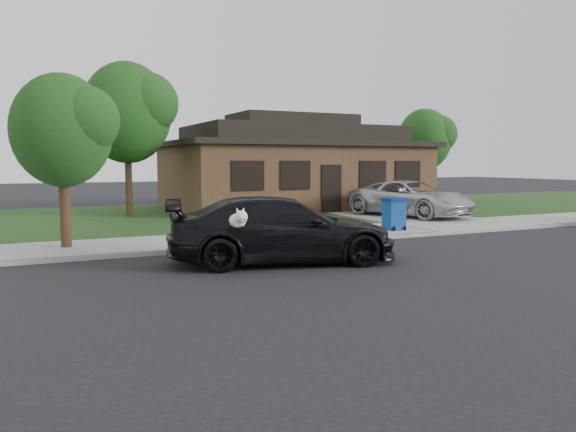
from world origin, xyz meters
name	(u,v)px	position (x,y,z in m)	size (l,w,h in m)	color
ground	(414,261)	(0.00, 0.00, 0.00)	(120.00, 120.00, 0.00)	black
sidewalk	(316,235)	(0.00, 5.00, 0.06)	(60.00, 3.00, 0.12)	gray
curb	(340,240)	(0.00, 3.50, 0.06)	(60.00, 0.12, 0.12)	gray
lawn	(232,214)	(0.00, 13.00, 0.07)	(60.00, 13.00, 0.13)	#193814
driveway	(381,214)	(6.00, 10.00, 0.07)	(4.50, 13.00, 0.14)	gray
sedan	(282,230)	(-2.99, 1.15, 0.79)	(5.79, 3.45, 1.57)	black
minivan	(411,198)	(6.11, 8.04, 0.88)	(2.47, 5.36, 1.49)	#BABCC2
recycling_bin	(394,214)	(2.75, 4.58, 0.66)	(0.69, 0.72, 1.08)	navy
house	(292,167)	(4.00, 15.00, 2.13)	(12.60, 8.60, 4.65)	#422B1C
tree_0	(131,111)	(-4.34, 12.88, 4.48)	(3.78, 3.60, 6.34)	#332114
tree_1	(427,138)	(12.14, 14.40, 3.71)	(3.15, 3.00, 5.25)	#332114
tree_2	(67,128)	(-7.38, 5.11, 3.27)	(2.73, 2.60, 4.59)	#332114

